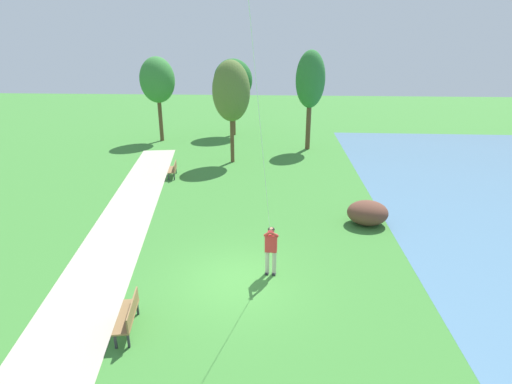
# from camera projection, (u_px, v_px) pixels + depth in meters

# --- Properties ---
(ground_plane) EXTENTS (120.00, 120.00, 0.00)m
(ground_plane) POSITION_uv_depth(u_px,v_px,m) (236.00, 281.00, 12.84)
(ground_plane) COLOR #3D7F33
(walkway_path) EXTENTS (8.38, 31.88, 0.02)m
(walkway_path) POSITION_uv_depth(u_px,v_px,m) (111.00, 247.00, 15.08)
(walkway_path) COLOR #B7AD99
(walkway_path) RESTS_ON ground
(person_kite_flyer) EXTENTS (0.52, 0.62, 1.83)m
(person_kite_flyer) POSITION_uv_depth(u_px,v_px,m) (271.00, 246.00, 12.91)
(person_kite_flyer) COLOR #232328
(person_kite_flyer) RESTS_ON ground
(park_bench_near_walkway) EXTENTS (0.71, 1.56, 0.88)m
(park_bench_near_walkway) POSITION_uv_depth(u_px,v_px,m) (129.00, 314.00, 10.41)
(park_bench_near_walkway) COLOR olive
(park_bench_near_walkway) RESTS_ON ground
(park_bench_far_walkway) EXTENTS (0.71, 1.56, 0.88)m
(park_bench_far_walkway) POSITION_uv_depth(u_px,v_px,m) (173.00, 169.00, 23.50)
(park_bench_far_walkway) COLOR olive
(park_bench_far_walkway) RESTS_ON ground
(tree_behind_path) EXTENTS (3.40, 3.26, 6.66)m
(tree_behind_path) POSITION_uv_depth(u_px,v_px,m) (233.00, 81.00, 34.21)
(tree_behind_path) COLOR brown
(tree_behind_path) RESTS_ON ground
(tree_treeline_right) EXTENTS (2.18, 2.33, 7.35)m
(tree_treeline_right) POSITION_uv_depth(u_px,v_px,m) (310.00, 80.00, 28.81)
(tree_treeline_right) COLOR brown
(tree_treeline_right) RESTS_ON ground
(tree_treeline_center) EXTENTS (2.48, 2.42, 6.72)m
(tree_treeline_center) POSITION_uv_depth(u_px,v_px,m) (231.00, 92.00, 25.33)
(tree_treeline_center) COLOR brown
(tree_treeline_center) RESTS_ON ground
(tree_lakeside_near) EXTENTS (2.82, 2.99, 6.86)m
(tree_lakeside_near) POSITION_uv_depth(u_px,v_px,m) (157.00, 80.00, 31.77)
(tree_lakeside_near) COLOR brown
(tree_lakeside_near) RESTS_ON ground
(lakeside_shrub) EXTENTS (1.76, 1.51, 1.06)m
(lakeside_shrub) POSITION_uv_depth(u_px,v_px,m) (368.00, 213.00, 16.96)
(lakeside_shrub) COLOR brown
(lakeside_shrub) RESTS_ON ground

